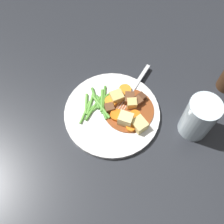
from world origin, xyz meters
TOP-DOWN VIEW (x-y plane):
  - ground_plane at (0.00, 0.00)m, footprint 3.00×3.00m
  - dinner_plate at (0.00, 0.00)m, footprint 0.25×0.25m
  - stew_sauce at (0.04, 0.01)m, footprint 0.13×0.13m
  - carrot_slice_0 at (0.06, -0.04)m, footprint 0.04×0.04m
  - carrot_slice_1 at (0.01, -0.01)m, footprint 0.04×0.04m
  - carrot_slice_2 at (-0.01, 0.03)m, footprint 0.04×0.04m
  - carrot_slice_3 at (0.02, 0.07)m, footprint 0.05×0.05m
  - carrot_slice_4 at (0.06, -0.00)m, footprint 0.03×0.03m
  - potato_chunk_0 at (0.01, 0.04)m, footprint 0.04×0.04m
  - potato_chunk_1 at (0.04, -0.02)m, footprint 0.04×0.03m
  - potato_chunk_2 at (0.08, -0.03)m, footprint 0.05×0.05m
  - potato_chunk_3 at (0.05, 0.03)m, footprint 0.03×0.03m
  - meat_chunk_0 at (0.04, 0.04)m, footprint 0.03×0.03m
  - meat_chunk_1 at (0.06, 0.04)m, footprint 0.03×0.03m
  - meat_chunk_2 at (-0.01, 0.01)m, footprint 0.03×0.03m
  - meat_chunk_3 at (0.07, 0.05)m, footprint 0.03×0.03m
  - green_bean_0 at (-0.03, 0.01)m, footprint 0.06×0.06m
  - green_bean_1 at (-0.05, 0.03)m, footprint 0.04×0.06m
  - green_bean_2 at (-0.06, 0.01)m, footprint 0.01×0.07m
  - green_bean_3 at (-0.03, 0.03)m, footprint 0.02×0.07m
  - green_bean_4 at (-0.03, 0.01)m, footprint 0.05×0.07m
  - green_bean_5 at (-0.04, 0.02)m, footprint 0.05×0.07m
  - green_bean_6 at (-0.07, -0.02)m, footprint 0.02×0.07m
  - green_bean_7 at (-0.03, 0.03)m, footprint 0.02×0.09m
  - green_bean_8 at (-0.07, 0.01)m, footprint 0.02×0.06m
  - green_bean_9 at (-0.05, -0.00)m, footprint 0.03×0.08m
  - green_bean_10 at (-0.04, 0.01)m, footprint 0.05×0.06m
  - fork at (0.04, 0.08)m, footprint 0.07×0.17m
  - water_glass at (0.21, -0.00)m, footprint 0.08×0.08m

SIDE VIEW (x-z plane):
  - ground_plane at x=0.00m, z-range 0.00..0.00m
  - dinner_plate at x=0.00m, z-range 0.00..0.01m
  - stew_sauce at x=0.04m, z-range 0.01..0.02m
  - fork at x=0.04m, z-range 0.01..0.02m
  - green_bean_5 at x=-0.04m, z-range 0.01..0.02m
  - green_bean_10 at x=-0.04m, z-range 0.01..0.02m
  - green_bean_6 at x=-0.07m, z-range 0.01..0.02m
  - green_bean_7 at x=-0.03m, z-range 0.01..0.02m
  - green_bean_4 at x=-0.03m, z-range 0.01..0.02m
  - green_bean_2 at x=-0.06m, z-range 0.01..0.02m
  - green_bean_8 at x=-0.07m, z-range 0.01..0.02m
  - green_bean_9 at x=-0.05m, z-range 0.01..0.02m
  - green_bean_1 at x=-0.05m, z-range 0.01..0.02m
  - carrot_slice_4 at x=0.06m, z-range 0.01..0.02m
  - green_bean_0 at x=-0.03m, z-range 0.01..0.02m
  - green_bean_3 at x=-0.03m, z-range 0.01..0.02m
  - carrot_slice_3 at x=0.02m, z-range 0.01..0.02m
  - carrot_slice_0 at x=0.06m, z-range 0.01..0.03m
  - carrot_slice_1 at x=0.01m, z-range 0.01..0.03m
  - carrot_slice_2 at x=-0.01m, z-range 0.01..0.03m
  - meat_chunk_2 at x=-0.01m, z-range 0.01..0.03m
  - meat_chunk_3 at x=0.07m, z-range 0.01..0.03m
  - meat_chunk_1 at x=0.06m, z-range 0.01..0.03m
  - meat_chunk_0 at x=0.04m, z-range 0.01..0.04m
  - potato_chunk_0 at x=0.01m, z-range 0.01..0.04m
  - potato_chunk_3 at x=0.05m, z-range 0.01..0.04m
  - potato_chunk_2 at x=0.08m, z-range 0.01..0.04m
  - potato_chunk_1 at x=0.04m, z-range 0.01..0.05m
  - water_glass at x=0.21m, z-range 0.00..0.12m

